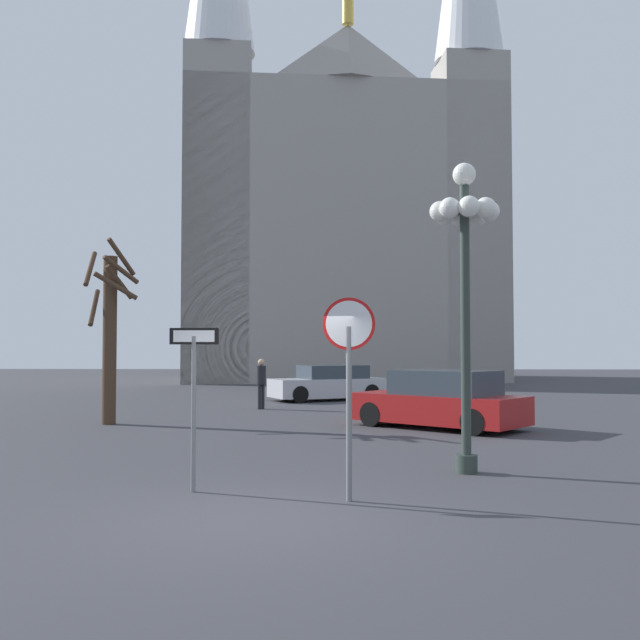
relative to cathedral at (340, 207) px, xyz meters
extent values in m
plane|color=#38383D|center=(-1.13, -37.26, -11.31)|extent=(120.00, 120.00, 0.00)
cube|color=gray|center=(-0.11, 0.99, -2.33)|extent=(20.61, 14.72, 17.98)
pyramid|color=gray|center=(0.48, -4.31, 8.41)|extent=(6.94, 2.73, 3.50)
cylinder|color=gold|center=(0.48, -4.31, 11.06)|extent=(0.70, 0.70, 1.80)
cube|color=gray|center=(-7.29, -4.22, -1.39)|extent=(4.31, 4.31, 19.85)
cube|color=gray|center=(8.04, -2.52, -1.39)|extent=(4.31, 4.31, 19.85)
cylinder|color=slate|center=(0.06, -36.19, -10.13)|extent=(0.08, 0.08, 2.36)
cylinder|color=red|center=(0.06, -36.19, -8.92)|extent=(0.72, 0.09, 0.72)
cylinder|color=white|center=(0.06, -36.21, -8.92)|extent=(0.63, 0.04, 0.63)
cylinder|color=slate|center=(-2.17, -35.64, -10.19)|extent=(0.07, 0.07, 2.24)
cube|color=black|center=(-2.17, -35.64, -9.08)|extent=(0.71, 0.04, 0.24)
cube|color=white|center=(-2.17, -35.66, -9.08)|extent=(0.60, 0.01, 0.17)
cylinder|color=#2D3833|center=(2.03, -34.00, -8.92)|extent=(0.16, 0.16, 4.79)
cylinder|color=#2D3833|center=(2.03, -34.00, -11.16)|extent=(0.36, 0.36, 0.30)
sphere|color=white|center=(2.03, -34.00, -6.33)|extent=(0.39, 0.39, 0.39)
sphere|color=white|center=(2.44, -34.00, -6.96)|extent=(0.35, 0.35, 0.35)
cylinder|color=#2D3833|center=(2.24, -34.00, -6.96)|extent=(0.05, 0.41, 0.05)
sphere|color=white|center=(2.32, -33.71, -6.96)|extent=(0.35, 0.35, 0.35)
cylinder|color=#2D3833|center=(2.18, -33.85, -6.96)|extent=(0.33, 0.33, 0.05)
sphere|color=white|center=(2.03, -33.59, -6.96)|extent=(0.35, 0.35, 0.35)
cylinder|color=#2D3833|center=(2.03, -33.79, -6.96)|extent=(0.41, 0.05, 0.05)
sphere|color=white|center=(1.74, -33.71, -6.96)|extent=(0.35, 0.35, 0.35)
cylinder|color=#2D3833|center=(1.89, -33.85, -6.96)|extent=(0.33, 0.33, 0.05)
sphere|color=white|center=(1.62, -34.00, -6.96)|extent=(0.35, 0.35, 0.35)
cylinder|color=#2D3833|center=(1.83, -34.00, -6.96)|extent=(0.05, 0.41, 0.05)
sphere|color=white|center=(1.74, -34.29, -6.96)|extent=(0.35, 0.35, 0.35)
cylinder|color=#2D3833|center=(1.89, -34.14, -6.96)|extent=(0.33, 0.33, 0.05)
sphere|color=white|center=(2.03, -34.41, -6.96)|extent=(0.35, 0.35, 0.35)
cylinder|color=#2D3833|center=(2.03, -34.20, -6.96)|extent=(0.41, 0.05, 0.05)
sphere|color=white|center=(2.32, -34.29, -6.96)|extent=(0.35, 0.35, 0.35)
cylinder|color=#2D3833|center=(2.18, -34.14, -6.96)|extent=(0.33, 0.33, 0.05)
cylinder|color=#473323|center=(-6.32, -26.80, -9.03)|extent=(0.37, 0.37, 4.57)
cylinder|color=#473323|center=(-6.02, -27.28, -7.60)|extent=(1.07, 0.74, 0.73)
cylinder|color=#473323|center=(-6.74, -26.86, -8.15)|extent=(0.25, 0.96, 1.06)
cylinder|color=#473323|center=(-6.85, -26.88, -7.09)|extent=(0.29, 1.17, 1.08)
cylinder|color=#473323|center=(-6.00, -27.04, -7.47)|extent=(0.62, 0.79, 0.90)
cylinder|color=#473323|center=(-5.95, -27.03, -6.79)|extent=(0.61, 0.88, 0.96)
cylinder|color=#473323|center=(-5.92, -27.13, -7.15)|extent=(0.80, 0.92, 0.72)
cube|color=maroon|center=(2.48, -27.45, -10.80)|extent=(4.60, 4.26, 0.72)
cube|color=#333D47|center=(2.65, -27.59, -10.13)|extent=(2.99, 2.88, 0.63)
cylinder|color=black|center=(0.78, -27.16, -10.99)|extent=(0.63, 0.58, 0.64)
cylinder|color=black|center=(1.87, -25.84, -10.99)|extent=(0.63, 0.58, 0.64)
cylinder|color=black|center=(3.10, -29.06, -10.99)|extent=(0.63, 0.58, 0.64)
cylinder|color=black|center=(4.18, -27.74, -10.99)|extent=(0.63, 0.58, 0.64)
cube|color=#B7B7BC|center=(-0.53, -17.95, -10.81)|extent=(4.79, 3.52, 0.71)
cube|color=#333D47|center=(-0.33, -17.85, -10.19)|extent=(2.94, 2.51, 0.52)
cylinder|color=black|center=(-1.55, -19.32, -10.99)|extent=(0.67, 0.48, 0.64)
cylinder|color=black|center=(-2.24, -17.89, -10.99)|extent=(0.67, 0.48, 0.64)
cylinder|color=black|center=(1.18, -18.01, -10.99)|extent=(0.67, 0.48, 0.64)
cylinder|color=black|center=(0.50, -16.58, -10.99)|extent=(0.67, 0.48, 0.64)
cylinder|color=black|center=(-2.66, -21.95, -10.89)|extent=(0.12, 0.12, 0.84)
cylinder|color=black|center=(-2.76, -22.08, -10.89)|extent=(0.12, 0.12, 0.84)
cylinder|color=black|center=(-2.71, -22.01, -10.16)|extent=(0.32, 0.32, 0.63)
sphere|color=tan|center=(-2.71, -22.01, -9.74)|extent=(0.23, 0.23, 0.23)
camera|label=1|loc=(-0.08, -45.76, -9.25)|focal=39.48mm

